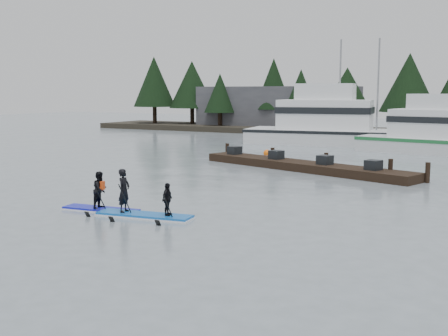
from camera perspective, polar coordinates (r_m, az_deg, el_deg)
The scene contains 9 objects.
ground at distance 19.59m, azimuth -8.52°, elevation -5.26°, with size 160.00×160.00×0.00m, color slate.
far_shore at distance 58.46m, azimuth 17.29°, elevation 3.38°, with size 70.00×8.00×0.60m, color #2D281E.
treeline at distance 58.48m, azimuth 17.28°, elevation 3.08°, with size 60.00×4.00×8.00m, color black, non-canonical shape.
waterfront_building at distance 64.49m, azimuth 5.41°, elevation 6.02°, with size 18.00×6.00×5.00m, color #4C4C51.
fishing_boat_large at distance 48.28m, azimuth 11.94°, elevation 3.23°, with size 17.62×7.24×9.72m.
floating_dock at distance 31.98m, azimuth 8.02°, elevation 0.20°, with size 13.80×1.84×0.46m, color black.
buoy_b at distance 39.40m, azimuth 4.38°, elevation 1.33°, with size 0.49×0.49×0.49m, color #FF650C.
paddleboard_solo at distance 21.26m, azimuth -12.44°, elevation -2.81°, with size 3.04×1.17×1.90m.
paddleboard_duo at distance 19.98m, azimuth -8.30°, elevation -3.48°, with size 3.58×1.44×2.17m.
Camera 1 is at (11.63, -15.15, 4.37)m, focal length 45.00 mm.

